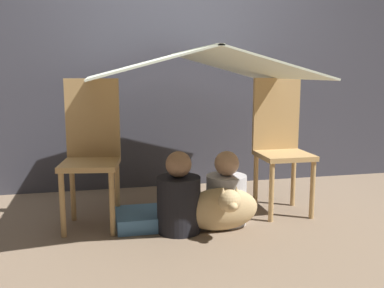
{
  "coord_description": "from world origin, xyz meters",
  "views": [
    {
      "loc": [
        -0.65,
        -2.65,
        1.05
      ],
      "look_at": [
        0.0,
        0.23,
        0.55
      ],
      "focal_mm": 40.0,
      "sensor_mm": 36.0,
      "label": 1
    }
  ],
  "objects_px": {
    "chair_right": "(280,141)",
    "person_second": "(226,194)",
    "chair_left": "(92,148)",
    "dog": "(222,208)",
    "person_front": "(179,199)"
  },
  "relations": [
    {
      "from": "dog",
      "to": "chair_left",
      "type": "bearing_deg",
      "value": 157.72
    },
    {
      "from": "person_front",
      "to": "person_second",
      "type": "height_order",
      "value": "person_front"
    },
    {
      "from": "person_front",
      "to": "dog",
      "type": "distance_m",
      "value": 0.29
    },
    {
      "from": "person_front",
      "to": "chair_right",
      "type": "bearing_deg",
      "value": 18.18
    },
    {
      "from": "chair_left",
      "to": "dog",
      "type": "height_order",
      "value": "chair_left"
    },
    {
      "from": "chair_left",
      "to": "dog",
      "type": "bearing_deg",
      "value": -13.29
    },
    {
      "from": "dog",
      "to": "chair_right",
      "type": "bearing_deg",
      "value": 31.39
    },
    {
      "from": "chair_right",
      "to": "dog",
      "type": "distance_m",
      "value": 0.76
    },
    {
      "from": "chair_left",
      "to": "person_front",
      "type": "bearing_deg",
      "value": -17.29
    },
    {
      "from": "chair_right",
      "to": "person_front",
      "type": "distance_m",
      "value": 0.93
    },
    {
      "from": "chair_right",
      "to": "person_second",
      "type": "relative_size",
      "value": 1.96
    },
    {
      "from": "person_second",
      "to": "chair_left",
      "type": "bearing_deg",
      "value": 168.09
    },
    {
      "from": "person_front",
      "to": "person_second",
      "type": "xyz_separation_m",
      "value": [
        0.35,
        0.08,
        -0.01
      ]
    },
    {
      "from": "chair_right",
      "to": "person_second",
      "type": "distance_m",
      "value": 0.61
    },
    {
      "from": "person_front",
      "to": "dog",
      "type": "bearing_deg",
      "value": -13.57
    }
  ]
}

